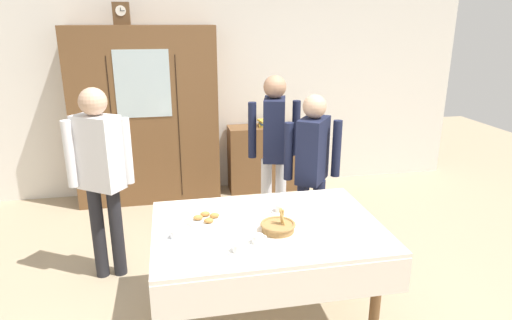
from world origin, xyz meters
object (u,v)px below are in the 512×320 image
object	(u,v)px
mantel_clock	(121,13)
person_behind_table_left	(312,163)
spoon_mid_right	(347,225)
spoon_front_edge	(230,204)
person_behind_table_right	(274,141)
person_by_cabinet	(100,167)
bookshelf_low	(264,158)
tea_cup_mid_left	(280,209)
bread_basket	(278,226)
tea_cup_mid_right	(258,240)
book_stack	(265,123)
wall_cabinet	(146,117)
dining_table	(268,240)
tea_cup_near_left	(239,249)
tea_cup_far_right	(176,235)
pastry_plate	(207,219)
spoon_near_left	(326,234)

from	to	relation	value
mantel_clock	person_behind_table_left	size ratio (longest dim) A/B	0.16
spoon_mid_right	spoon_front_edge	bearing A→B (deg)	145.60
person_behind_table_left	person_behind_table_right	world-z (taller)	person_behind_table_right
person_behind_table_right	person_by_cabinet	bearing A→B (deg)	-162.23
bookshelf_low	tea_cup_mid_left	bearing A→B (deg)	-99.46
bread_basket	tea_cup_mid_left	bearing A→B (deg)	72.71
tea_cup_mid_right	book_stack	bearing A→B (deg)	76.95
wall_cabinet	spoon_front_edge	size ratio (longest dim) A/B	17.47
wall_cabinet	tea_cup_mid_left	xyz separation A→B (m)	(1.04, -2.37, -0.25)
wall_cabinet	person_behind_table_right	xyz separation A→B (m)	(1.27, -1.21, -0.04)
tea_cup_mid_right	spoon_mid_right	size ratio (longest dim) A/B	1.09
dining_table	mantel_clock	world-z (taller)	mantel_clock
wall_cabinet	tea_cup_near_left	distance (m)	2.98
tea_cup_mid_left	spoon_front_edge	bearing A→B (deg)	148.74
mantel_clock	person_by_cabinet	xyz separation A→B (m)	(-0.12, -1.71, -1.20)
tea_cup_far_right	dining_table	bearing A→B (deg)	4.70
tea_cup_far_right	spoon_front_edge	distance (m)	0.64
bookshelf_low	bread_basket	distance (m)	2.78
wall_cabinet	bookshelf_low	xyz separation A→B (m)	(1.45, 0.05, -0.62)
dining_table	spoon_front_edge	xyz separation A→B (m)	(-0.21, 0.44, 0.10)
tea_cup_far_right	person_by_cabinet	world-z (taller)	person_by_cabinet
book_stack	tea_cup_mid_right	xyz separation A→B (m)	(-0.66, -2.86, -0.09)
spoon_front_edge	pastry_plate	bearing A→B (deg)	-127.99
person_behind_table_right	tea_cup_mid_right	bearing A→B (deg)	-106.88
book_stack	person_behind_table_right	bearing A→B (deg)	-97.97
tea_cup_mid_left	person_behind_table_left	size ratio (longest dim) A/B	0.08
wall_cabinet	bookshelf_low	world-z (taller)	wall_cabinet
person_behind_table_left	person_by_cabinet	bearing A→B (deg)	179.15
wall_cabinet	tea_cup_mid_right	size ratio (longest dim) A/B	16.00
spoon_front_edge	spoon_near_left	bearing A→B (deg)	-47.84
mantel_clock	pastry_plate	world-z (taller)	mantel_clock
tea_cup_far_right	spoon_mid_right	size ratio (longest dim) A/B	1.09
wall_cabinet	tea_cup_mid_right	bearing A→B (deg)	-74.44
dining_table	person_by_cabinet	bearing A→B (deg)	143.82
tea_cup_mid_right	pastry_plate	size ratio (longest dim) A/B	0.46
tea_cup_mid_right	person_behind_table_left	size ratio (longest dim) A/B	0.08
spoon_mid_right	person_behind_table_left	bearing A→B (deg)	87.06
bookshelf_low	spoon_front_edge	world-z (taller)	bookshelf_low
mantel_clock	bread_basket	bearing A→B (deg)	-66.93
tea_cup_near_left	person_behind_table_right	bearing A→B (deg)	69.73
tea_cup_far_right	tea_cup_mid_left	size ratio (longest dim) A/B	1.00
tea_cup_near_left	person_by_cabinet	world-z (taller)	person_by_cabinet
pastry_plate	spoon_near_left	world-z (taller)	pastry_plate
pastry_plate	spoon_near_left	size ratio (longest dim) A/B	2.35
bookshelf_low	tea_cup_near_left	bearing A→B (deg)	-105.19
dining_table	bookshelf_low	xyz separation A→B (m)	(0.55, 2.64, -0.25)
tea_cup_mid_left	spoon_near_left	distance (m)	0.46
book_stack	person_behind_table_left	size ratio (longest dim) A/B	0.15
mantel_clock	person_behind_table_left	distance (m)	2.73
wall_cabinet	tea_cup_mid_left	distance (m)	2.60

